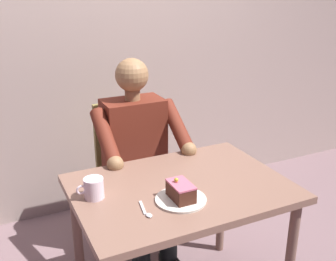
{
  "coord_description": "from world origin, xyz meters",
  "views": [
    {
      "loc": [
        0.8,
        1.52,
        1.63
      ],
      "look_at": [
        0.02,
        -0.1,
        0.97
      ],
      "focal_mm": 42.86,
      "sensor_mm": 36.0,
      "label": 1
    }
  ],
  "objects": [
    {
      "name": "seated_person",
      "position": [
        0.0,
        -0.54,
        0.65
      ],
      "size": [
        0.53,
        0.58,
        1.23
      ],
      "color": "maroon",
      "rests_on": "ground"
    },
    {
      "name": "coffee_cup",
      "position": [
        0.41,
        -0.06,
        0.77
      ],
      "size": [
        0.12,
        0.09,
        0.1
      ],
      "color": "white",
      "rests_on": "dining_table"
    },
    {
      "name": "dessert_spoon",
      "position": [
        0.24,
        0.15,
        0.72
      ],
      "size": [
        0.03,
        0.14,
        0.01
      ],
      "color": "silver",
      "rests_on": "dining_table"
    },
    {
      "name": "dessert_plate",
      "position": [
        0.07,
        0.13,
        0.72
      ],
      "size": [
        0.23,
        0.23,
        0.01
      ],
      "primitive_type": "cylinder",
      "color": "silver",
      "rests_on": "dining_table"
    },
    {
      "name": "dining_table",
      "position": [
        0.0,
        0.0,
        0.63
      ],
      "size": [
        1.02,
        0.74,
        0.72
      ],
      "color": "#845F4E",
      "rests_on": "ground"
    },
    {
      "name": "cake_slice",
      "position": [
        0.07,
        0.13,
        0.77
      ],
      "size": [
        0.09,
        0.14,
        0.1
      ],
      "color": "#4B2418",
      "rests_on": "dessert_plate"
    },
    {
      "name": "cafe_rear_panel",
      "position": [
        0.0,
        -1.28,
        1.5
      ],
      "size": [
        6.4,
        0.12,
        3.0
      ],
      "primitive_type": "cube",
      "color": "#B39E94",
      "rests_on": "ground"
    },
    {
      "name": "chair",
      "position": [
        0.0,
        -0.72,
        0.51
      ],
      "size": [
        0.42,
        0.42,
        0.92
      ],
      "color": "olive",
      "rests_on": "ground"
    }
  ]
}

